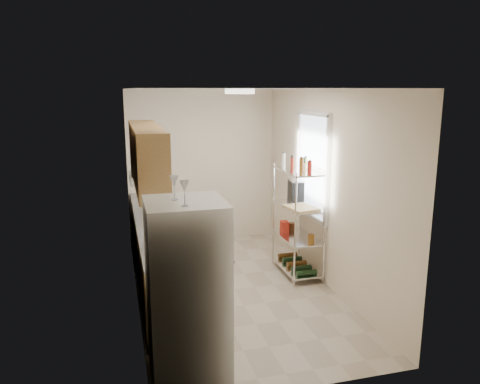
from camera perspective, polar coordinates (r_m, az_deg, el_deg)
The scene contains 16 objects.
room at distance 5.92m, azimuth -0.77°, elevation -0.20°, with size 2.52×4.42×2.62m.
counter_run at distance 6.42m, azimuth -9.77°, elevation -7.23°, with size 0.63×3.51×0.90m.
upper_cabinets at distance 5.76m, azimuth -11.29°, elevation 4.37°, with size 0.33×2.20×0.72m, color tan.
range_hood at distance 6.62m, azimuth -11.14°, elevation 1.71°, with size 0.50×0.60×0.12m, color #B7BABC.
window at distance 6.59m, azimuth 8.85°, elevation 3.16°, with size 0.06×1.00×1.46m, color white.
bakers_rack at distance 6.54m, azimuth 7.15°, elevation -0.80°, with size 0.45×0.90×1.73m.
ceiling_dome at distance 5.48m, azimuth -0.02°, elevation 12.18°, with size 0.34×0.34×0.06m, color white.
refrigerator at distance 4.27m, azimuth -6.45°, elevation -12.00°, with size 0.68×0.68×1.66m, color white.
wine_glass_a at distance 3.81m, azimuth -6.78°, elevation -0.15°, with size 0.08×0.08×0.21m, color silver, non-canonical shape.
wine_glass_b at distance 4.03m, azimuth -8.00°, elevation 0.51°, with size 0.08×0.08×0.21m, color silver, non-canonical shape.
rice_cooker at distance 6.17m, azimuth -10.05°, elevation -2.73°, with size 0.25×0.25×0.20m, color silver.
frying_pan_large at distance 6.53m, azimuth -10.21°, elevation -2.60°, with size 0.26×0.26×0.05m, color black.
frying_pan_small at distance 6.66m, azimuth -10.22°, elevation -2.30°, with size 0.24×0.24×0.05m, color black.
cutting_board at distance 6.37m, azimuth 7.48°, elevation -1.93°, with size 0.34×0.44×0.03m, color tan.
espresso_machine at distance 6.81m, azimuth 6.82°, elevation 0.24°, with size 0.18×0.27×0.31m, color black.
storage_bag at distance 6.84m, azimuth 5.44°, elevation -4.21°, with size 0.10×0.14×0.16m, color #B42516.
Camera 1 is at (-1.42, -5.60, 2.59)m, focal length 35.00 mm.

